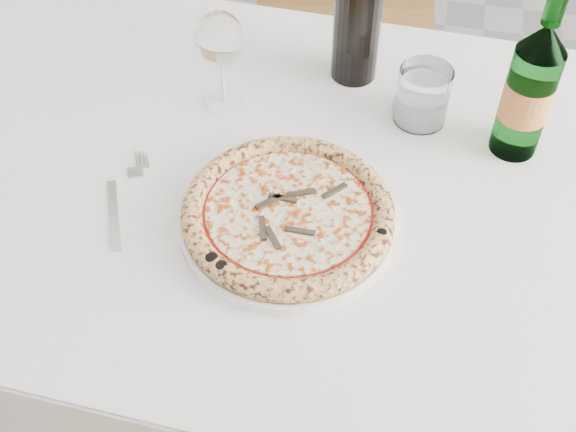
% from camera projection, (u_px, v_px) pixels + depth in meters
% --- Properties ---
extents(dining_table, '(1.44, 0.88, 0.76)m').
position_uv_depth(dining_table, '(302.00, 216.00, 1.12)').
color(dining_table, brown).
rests_on(dining_table, floor).
extents(chair_far, '(0.52, 0.52, 0.93)m').
position_uv_depth(chair_far, '(346.00, 6.00, 1.75)').
color(chair_far, brown).
rests_on(chair_far, floor).
extents(plate, '(0.30, 0.30, 0.02)m').
position_uv_depth(plate, '(288.00, 221.00, 0.98)').
color(plate, white).
rests_on(plate, dining_table).
extents(pizza, '(0.29, 0.29, 0.03)m').
position_uv_depth(pizza, '(288.00, 213.00, 0.97)').
color(pizza, gold).
rests_on(pizza, plate).
extents(fork, '(0.06, 0.18, 0.00)m').
position_uv_depth(fork, '(121.00, 200.00, 1.02)').
color(fork, '#B1B1B1').
rests_on(fork, dining_table).
extents(wine_glass, '(0.07, 0.07, 0.17)m').
position_uv_depth(wine_glass, '(220.00, 41.00, 1.07)').
color(wine_glass, white).
rests_on(wine_glass, dining_table).
extents(tumbler, '(0.08, 0.08, 0.09)m').
position_uv_depth(tumbler, '(422.00, 99.00, 1.11)').
color(tumbler, white).
rests_on(tumbler, dining_table).
extents(beer_bottle, '(0.07, 0.07, 0.27)m').
position_uv_depth(beer_bottle, '(529.00, 90.00, 1.01)').
color(beer_bottle, '#3B8844').
rests_on(beer_bottle, dining_table).
extents(wine_bottle, '(0.08, 0.08, 0.31)m').
position_uv_depth(wine_bottle, '(359.00, 5.00, 1.11)').
color(wine_bottle, black).
rests_on(wine_bottle, dining_table).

